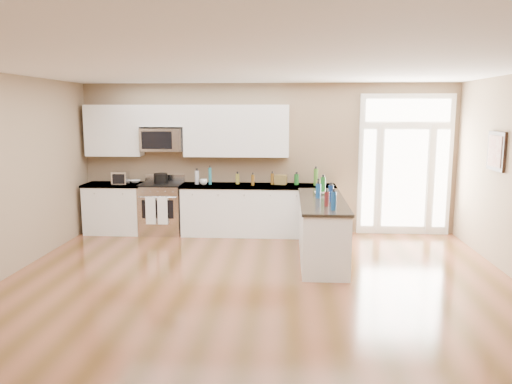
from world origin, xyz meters
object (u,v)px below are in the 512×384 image
Objects in this scene: kitchen_range at (162,208)px; peninsula_cabinet at (322,231)px; stockpot at (161,178)px; toaster_oven at (120,178)px.

peninsula_cabinet is at bearing -26.56° from kitchen_range.
peninsula_cabinet is at bearing -27.22° from stockpot.
kitchen_range is at bearing 153.44° from peninsula_cabinet.
stockpot is 0.73m from toaster_oven.
stockpot is (-2.92, 1.50, 0.61)m from peninsula_cabinet.
stockpot is 0.92× the size of toaster_oven.
toaster_oven is at bearing -171.68° from kitchen_range.
kitchen_range is at bearing -68.14° from stockpot.
stockpot reaches higher than peninsula_cabinet.
stockpot reaches higher than kitchen_range.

